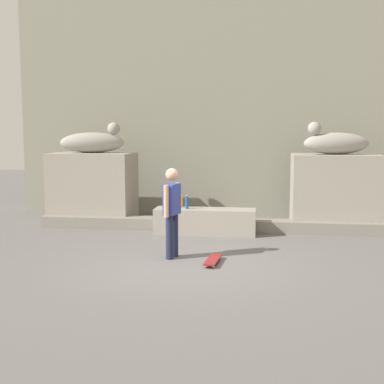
{
  "coord_description": "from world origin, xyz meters",
  "views": [
    {
      "loc": [
        1.25,
        -8.7,
        2.35
      ],
      "look_at": [
        -0.15,
        1.52,
        1.1
      ],
      "focal_mm": 47.5,
      "sensor_mm": 36.0,
      "label": 1
    }
  ],
  "objects_px": {
    "statue_reclining_right": "(335,142)",
    "statue_reclining_left": "(94,142)",
    "bottle_orange": "(182,202)",
    "bottle_blue": "(187,203)",
    "skater": "(172,209)",
    "skateboard": "(213,260)",
    "bottle_brown": "(169,202)"
  },
  "relations": [
    {
      "from": "skater",
      "to": "skateboard",
      "type": "height_order",
      "value": "skater"
    },
    {
      "from": "statue_reclining_left",
      "to": "bottle_blue",
      "type": "height_order",
      "value": "statue_reclining_left"
    },
    {
      "from": "statue_reclining_left",
      "to": "bottle_blue",
      "type": "relative_size",
      "value": 5.45
    },
    {
      "from": "bottle_brown",
      "to": "bottle_orange",
      "type": "xyz_separation_m",
      "value": [
        0.28,
        -0.0,
        0.01
      ]
    },
    {
      "from": "statue_reclining_left",
      "to": "skateboard",
      "type": "relative_size",
      "value": 2.07
    },
    {
      "from": "skater",
      "to": "bottle_brown",
      "type": "bearing_deg",
      "value": 28.13
    },
    {
      "from": "skateboard",
      "to": "bottle_orange",
      "type": "distance_m",
      "value": 2.95
    },
    {
      "from": "bottle_blue",
      "to": "statue_reclining_right",
      "type": "bearing_deg",
      "value": 19.23
    },
    {
      "from": "statue_reclining_left",
      "to": "bottle_brown",
      "type": "height_order",
      "value": "statue_reclining_left"
    },
    {
      "from": "statue_reclining_right",
      "to": "bottle_orange",
      "type": "bearing_deg",
      "value": 2.07
    },
    {
      "from": "skateboard",
      "to": "bottle_brown",
      "type": "xyz_separation_m",
      "value": [
        -1.27,
        2.71,
        0.64
      ]
    },
    {
      "from": "bottle_blue",
      "to": "bottle_orange",
      "type": "height_order",
      "value": "bottle_blue"
    },
    {
      "from": "statue_reclining_left",
      "to": "bottle_brown",
      "type": "xyz_separation_m",
      "value": [
        2.14,
        -1.02,
        -1.37
      ]
    },
    {
      "from": "skateboard",
      "to": "bottle_brown",
      "type": "relative_size",
      "value": 2.8
    },
    {
      "from": "statue_reclining_left",
      "to": "bottle_blue",
      "type": "distance_m",
      "value": 3.15
    },
    {
      "from": "skateboard",
      "to": "bottle_blue",
      "type": "relative_size",
      "value": 2.63
    },
    {
      "from": "bottle_orange",
      "to": "bottle_blue",
      "type": "bearing_deg",
      "value": -50.14
    },
    {
      "from": "statue_reclining_left",
      "to": "bottle_brown",
      "type": "relative_size",
      "value": 5.8
    },
    {
      "from": "skater",
      "to": "skateboard",
      "type": "relative_size",
      "value": 2.05
    },
    {
      "from": "skateboard",
      "to": "skater",
      "type": "bearing_deg",
      "value": 74.67
    },
    {
      "from": "statue_reclining_left",
      "to": "statue_reclining_right",
      "type": "height_order",
      "value": "same"
    },
    {
      "from": "statue_reclining_left",
      "to": "statue_reclining_right",
      "type": "bearing_deg",
      "value": -13.67
    },
    {
      "from": "bottle_blue",
      "to": "bottle_orange",
      "type": "xyz_separation_m",
      "value": [
        -0.15,
        0.18,
        -0.0
      ]
    },
    {
      "from": "statue_reclining_left",
      "to": "skateboard",
      "type": "distance_m",
      "value": 5.43
    },
    {
      "from": "skater",
      "to": "skateboard",
      "type": "xyz_separation_m",
      "value": [
        0.79,
        -0.29,
        -0.86
      ]
    },
    {
      "from": "bottle_brown",
      "to": "bottle_orange",
      "type": "relative_size",
      "value": 0.96
    },
    {
      "from": "statue_reclining_right",
      "to": "skateboard",
      "type": "distance_m",
      "value": 4.93
    },
    {
      "from": "skateboard",
      "to": "bottle_brown",
      "type": "bearing_deg",
      "value": 30.19
    },
    {
      "from": "statue_reclining_right",
      "to": "statue_reclining_left",
      "type": "bearing_deg",
      "value": -13.88
    },
    {
      "from": "statue_reclining_right",
      "to": "skateboard",
      "type": "relative_size",
      "value": 2.07
    },
    {
      "from": "bottle_blue",
      "to": "bottle_orange",
      "type": "relative_size",
      "value": 1.02
    },
    {
      "from": "statue_reclining_right",
      "to": "skater",
      "type": "height_order",
      "value": "statue_reclining_right"
    }
  ]
}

